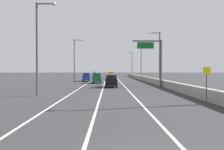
# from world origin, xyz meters

# --- Properties ---
(ground_plane) EXTENTS (320.00, 320.00, 0.00)m
(ground_plane) POSITION_xyz_m (0.00, 64.00, 0.00)
(ground_plane) COLOR #2D2D30
(lane_stripe_left) EXTENTS (0.16, 130.00, 0.00)m
(lane_stripe_left) POSITION_xyz_m (-5.50, 55.00, 0.00)
(lane_stripe_left) COLOR silver
(lane_stripe_left) RESTS_ON ground_plane
(lane_stripe_center) EXTENTS (0.16, 130.00, 0.00)m
(lane_stripe_center) POSITION_xyz_m (-2.00, 55.00, 0.00)
(lane_stripe_center) COLOR silver
(lane_stripe_center) RESTS_ON ground_plane
(lane_stripe_right) EXTENTS (0.16, 130.00, 0.00)m
(lane_stripe_right) POSITION_xyz_m (1.50, 55.00, 0.00)
(lane_stripe_right) COLOR silver
(lane_stripe_right) RESTS_ON ground_plane
(jersey_barrier_right) EXTENTS (0.60, 120.00, 1.10)m
(jersey_barrier_right) POSITION_xyz_m (7.71, 40.00, 0.55)
(jersey_barrier_right) COLOR #9E998E
(jersey_barrier_right) RESTS_ON ground_plane
(overhead_sign_gantry) EXTENTS (4.68, 0.36, 7.50)m
(overhead_sign_gantry) POSITION_xyz_m (6.36, 31.38, 4.73)
(overhead_sign_gantry) COLOR #47474C
(overhead_sign_gantry) RESTS_ON ground_plane
(speed_advisory_sign) EXTENTS (0.60, 0.11, 3.00)m
(speed_advisory_sign) POSITION_xyz_m (6.81, 12.84, 1.76)
(speed_advisory_sign) COLOR #4C4C51
(speed_advisory_sign) RESTS_ON ground_plane
(lamp_post_right_near) EXTENTS (2.14, 0.44, 9.94)m
(lamp_post_right_near) POSITION_xyz_m (8.30, 13.00, 5.72)
(lamp_post_right_near) COLOR #4C4C51
(lamp_post_right_near) RESTS_ON ground_plane
(lamp_post_right_second) EXTENTS (2.14, 0.44, 9.94)m
(lamp_post_right_second) POSITION_xyz_m (8.25, 38.94, 5.72)
(lamp_post_right_second) COLOR #4C4C51
(lamp_post_right_second) RESTS_ON ground_plane
(lamp_post_right_third) EXTENTS (2.14, 0.44, 9.94)m
(lamp_post_right_third) POSITION_xyz_m (8.21, 64.88, 5.72)
(lamp_post_right_third) COLOR #4C4C51
(lamp_post_right_third) RESTS_ON ground_plane
(lamp_post_right_fourth) EXTENTS (2.14, 0.44, 9.94)m
(lamp_post_right_fourth) POSITION_xyz_m (8.02, 90.82, 5.72)
(lamp_post_right_fourth) COLOR #4C4C51
(lamp_post_right_fourth) RESTS_ON ground_plane
(lamp_post_left_near) EXTENTS (2.14, 0.44, 9.94)m
(lamp_post_left_near) POSITION_xyz_m (-8.45, 19.00, 5.72)
(lamp_post_left_near) COLOR #4C4C51
(lamp_post_left_near) RESTS_ON ground_plane
(lamp_post_left_mid) EXTENTS (2.14, 0.44, 9.94)m
(lamp_post_left_mid) POSITION_xyz_m (-8.98, 50.13, 5.72)
(lamp_post_left_mid) COLOR #4C4C51
(lamp_post_left_mid) RESTS_ON ground_plane
(car_green_0) EXTENTS (1.92, 4.57, 2.08)m
(car_green_0) POSITION_xyz_m (-3.57, 43.10, 1.04)
(car_green_0) COLOR #196033
(car_green_0) RESTS_ON ground_plane
(car_black_1) EXTENTS (2.02, 4.48, 1.96)m
(car_black_1) POSITION_xyz_m (-0.70, 31.81, 0.98)
(car_black_1) COLOR black
(car_black_1) RESTS_ON ground_plane
(car_blue_2) EXTENTS (1.88, 4.61, 2.03)m
(car_blue_2) POSITION_xyz_m (-6.38, 50.69, 1.01)
(car_blue_2) COLOR #1E389E
(car_blue_2) RESTS_ON ground_plane
(car_yellow_3) EXTENTS (1.96, 4.39, 2.13)m
(car_yellow_3) POSITION_xyz_m (-0.50, 66.77, 1.06)
(car_yellow_3) COLOR gold
(car_yellow_3) RESTS_ON ground_plane
(car_silver_4) EXTENTS (1.95, 4.65, 1.99)m
(car_silver_4) POSITION_xyz_m (-6.68, 88.95, 0.99)
(car_silver_4) COLOR #B7B7BC
(car_silver_4) RESTS_ON ground_plane
(car_white_5) EXTENTS (1.91, 4.13, 1.99)m
(car_white_5) POSITION_xyz_m (-0.63, 87.58, 0.99)
(car_white_5) COLOR white
(car_white_5) RESTS_ON ground_plane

